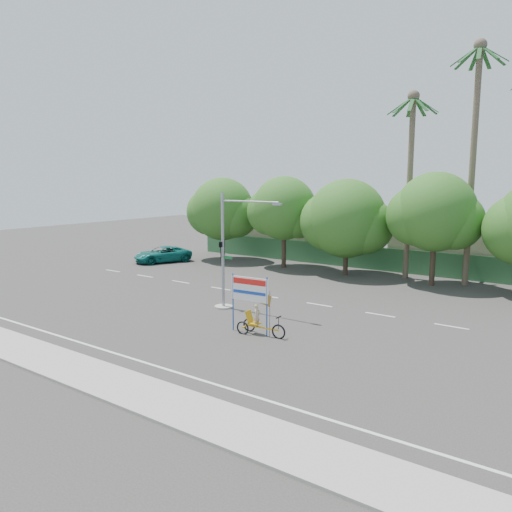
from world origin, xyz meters
The scene contains 14 objects.
ground centered at (0.00, 0.00, 0.00)m, with size 120.00×120.00×0.00m, color #33302D.
sidewalk_near centered at (0.00, -7.50, 0.06)m, with size 50.00×2.40×0.12m, color gray.
fence centered at (0.00, 21.50, 1.00)m, with size 38.00×0.08×2.00m, color #336B3D.
building_left centered at (-10.00, 26.00, 2.00)m, with size 12.00×8.00×4.00m, color beige.
building_right centered at (8.00, 26.00, 1.80)m, with size 14.00×8.00×3.60m, color beige.
tree_far_left centered at (-14.05, 18.00, 4.76)m, with size 7.14×6.00×7.96m.
tree_left centered at (-7.05, 18.00, 5.06)m, with size 6.66×5.60×8.07m.
tree_center centered at (-1.05, 18.00, 4.47)m, with size 7.62×6.40×7.85m.
tree_right centered at (5.95, 18.00, 5.24)m, with size 6.90×5.80×8.36m.
palm_tall centered at (8.00, 19.50, 10.46)m, with size 3.73×3.79×17.45m.
palm_short centered at (3.50, 19.50, 8.86)m, with size 3.73×3.79×14.45m.
traffic_signal centered at (-2.20, 3.98, 2.92)m, with size 4.72×1.10×7.00m.
trike_billboard centered at (2.16, 0.81, 1.24)m, with size 3.13×0.79×3.07m.
pickup_truck centered at (-17.85, 13.71, 0.74)m, with size 2.46×5.34×1.48m, color #0E675E.
Camera 1 is at (16.48, -19.10, 7.86)m, focal length 35.00 mm.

